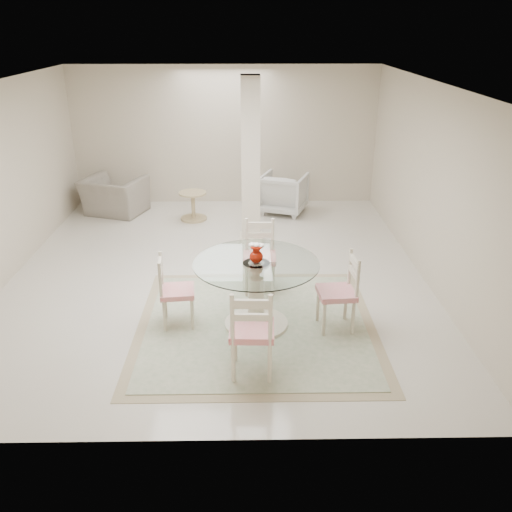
{
  "coord_description": "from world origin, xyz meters",
  "views": [
    {
      "loc": [
        0.44,
        -7.28,
        3.43
      ],
      "look_at": [
        0.54,
        -1.33,
        0.85
      ],
      "focal_mm": 38.0,
      "sensor_mm": 36.0,
      "label": 1
    }
  ],
  "objects_px": {
    "dining_table": "(256,294)",
    "dining_chair_north": "(260,251)",
    "recliner_taupe": "(114,196)",
    "column": "(251,163)",
    "side_table": "(193,207)",
    "red_vase": "(256,253)",
    "dining_chair_east": "(342,286)",
    "dining_chair_west": "(172,286)",
    "dining_chair_south": "(252,327)",
    "armchair_white": "(284,193)"
  },
  "relations": [
    {
      "from": "column",
      "to": "dining_chair_north",
      "type": "xyz_separation_m",
      "value": [
        0.1,
        -1.81,
        -0.78
      ]
    },
    {
      "from": "dining_table",
      "to": "armchair_white",
      "type": "bearing_deg",
      "value": 82.05
    },
    {
      "from": "dining_chair_east",
      "to": "dining_chair_north",
      "type": "xyz_separation_m",
      "value": [
        -0.95,
        1.07,
        0.01
      ]
    },
    {
      "from": "dining_chair_south",
      "to": "recliner_taupe",
      "type": "xyz_separation_m",
      "value": [
        -2.59,
        5.32,
        -0.25
      ]
    },
    {
      "from": "dining_chair_east",
      "to": "dining_chair_south",
      "type": "bearing_deg",
      "value": -53.05
    },
    {
      "from": "dining_chair_west",
      "to": "recliner_taupe",
      "type": "bearing_deg",
      "value": 15.06
    },
    {
      "from": "recliner_taupe",
      "to": "side_table",
      "type": "distance_m",
      "value": 1.6
    },
    {
      "from": "column",
      "to": "dining_table",
      "type": "xyz_separation_m",
      "value": [
        0.04,
        -2.83,
        -0.92
      ]
    },
    {
      "from": "dining_table",
      "to": "dining_chair_north",
      "type": "xyz_separation_m",
      "value": [
        0.06,
        1.02,
        0.14
      ]
    },
    {
      "from": "column",
      "to": "red_vase",
      "type": "relative_size",
      "value": 11.17
    },
    {
      "from": "red_vase",
      "to": "dining_chair_west",
      "type": "xyz_separation_m",
      "value": [
        -1.01,
        0.05,
        -0.44
      ]
    },
    {
      "from": "dining_chair_west",
      "to": "dining_chair_south",
      "type": "height_order",
      "value": "dining_chair_south"
    },
    {
      "from": "red_vase",
      "to": "dining_chair_north",
      "type": "bearing_deg",
      "value": 86.48
    },
    {
      "from": "dining_chair_west",
      "to": "side_table",
      "type": "height_order",
      "value": "dining_chair_west"
    },
    {
      "from": "dining_table",
      "to": "dining_chair_south",
      "type": "relative_size",
      "value": 1.3
    },
    {
      "from": "recliner_taupe",
      "to": "red_vase",
      "type": "bearing_deg",
      "value": 140.05
    },
    {
      "from": "side_table",
      "to": "dining_chair_north",
      "type": "bearing_deg",
      "value": -67.93
    },
    {
      "from": "dining_chair_north",
      "to": "dining_chair_west",
      "type": "distance_m",
      "value": 1.45
    },
    {
      "from": "dining_chair_south",
      "to": "dining_chair_north",
      "type": "bearing_deg",
      "value": -91.52
    },
    {
      "from": "dining_chair_south",
      "to": "armchair_white",
      "type": "distance_m",
      "value": 5.39
    },
    {
      "from": "column",
      "to": "recliner_taupe",
      "type": "distance_m",
      "value": 3.17
    },
    {
      "from": "dining_chair_east",
      "to": "side_table",
      "type": "height_order",
      "value": "dining_chair_east"
    },
    {
      "from": "dining_table",
      "to": "armchair_white",
      "type": "height_order",
      "value": "dining_table"
    },
    {
      "from": "column",
      "to": "armchair_white",
      "type": "relative_size",
      "value": 3.22
    },
    {
      "from": "dining_chair_east",
      "to": "dining_chair_west",
      "type": "relative_size",
      "value": 1.06
    },
    {
      "from": "dining_chair_north",
      "to": "dining_chair_west",
      "type": "xyz_separation_m",
      "value": [
        -1.08,
        -0.96,
        -0.05
      ]
    },
    {
      "from": "dining_table",
      "to": "red_vase",
      "type": "xyz_separation_m",
      "value": [
        0.0,
        0.0,
        0.53
      ]
    },
    {
      "from": "side_table",
      "to": "red_vase",
      "type": "bearing_deg",
      "value": -74.13
    },
    {
      "from": "side_table",
      "to": "dining_chair_east",
      "type": "bearing_deg",
      "value": -61.81
    },
    {
      "from": "dining_table",
      "to": "recliner_taupe",
      "type": "height_order",
      "value": "dining_table"
    },
    {
      "from": "recliner_taupe",
      "to": "dining_chair_north",
      "type": "bearing_deg",
      "value": 147.97
    },
    {
      "from": "recliner_taupe",
      "to": "side_table",
      "type": "bearing_deg",
      "value": -175.61
    },
    {
      "from": "dining_chair_south",
      "to": "side_table",
      "type": "height_order",
      "value": "dining_chair_south"
    },
    {
      "from": "dining_chair_east",
      "to": "armchair_white",
      "type": "distance_m",
      "value": 4.41
    },
    {
      "from": "dining_table",
      "to": "dining_chair_east",
      "type": "relative_size",
      "value": 1.39
    },
    {
      "from": "dining_table",
      "to": "recliner_taupe",
      "type": "relative_size",
      "value": 1.37
    },
    {
      "from": "column",
      "to": "recliner_taupe",
      "type": "xyz_separation_m",
      "value": [
        -2.62,
        1.47,
        -1.0
      ]
    },
    {
      "from": "column",
      "to": "red_vase",
      "type": "height_order",
      "value": "column"
    },
    {
      "from": "dining_table",
      "to": "dining_chair_west",
      "type": "height_order",
      "value": "dining_chair_west"
    },
    {
      "from": "dining_chair_north",
      "to": "armchair_white",
      "type": "bearing_deg",
      "value": 81.7
    },
    {
      "from": "armchair_white",
      "to": "side_table",
      "type": "distance_m",
      "value": 1.77
    },
    {
      "from": "red_vase",
      "to": "armchair_white",
      "type": "distance_m",
      "value": 4.41
    },
    {
      "from": "recliner_taupe",
      "to": "armchair_white",
      "type": "relative_size",
      "value": 1.29
    },
    {
      "from": "dining_chair_south",
      "to": "red_vase",
      "type": "bearing_deg",
      "value": -91.56
    },
    {
      "from": "dining_chair_north",
      "to": "dining_chair_south",
      "type": "height_order",
      "value": "dining_chair_south"
    },
    {
      "from": "armchair_white",
      "to": "recliner_taupe",
      "type": "bearing_deg",
      "value": 20.45
    },
    {
      "from": "dining_table",
      "to": "side_table",
      "type": "distance_m",
      "value": 4.08
    },
    {
      "from": "armchair_white",
      "to": "dining_table",
      "type": "bearing_deg",
      "value": 102.07
    },
    {
      "from": "dining_chair_south",
      "to": "recliner_taupe",
      "type": "height_order",
      "value": "dining_chair_south"
    },
    {
      "from": "red_vase",
      "to": "dining_chair_east",
      "type": "distance_m",
      "value": 1.1
    }
  ]
}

